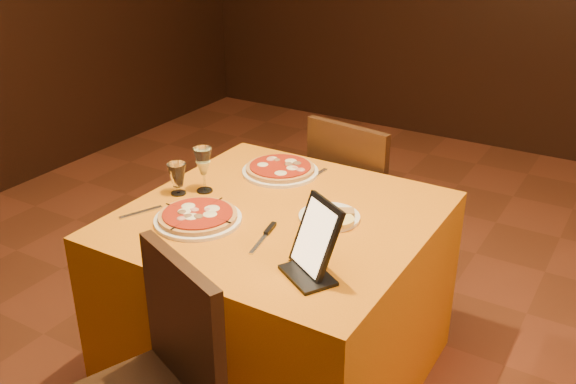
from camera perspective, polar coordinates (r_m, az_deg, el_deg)
The scene contains 11 objects.
main_table at distance 2.60m, azimuth -0.73°, elevation -9.30°, with size 1.10×1.10×0.75m, color #CB6D0D.
chair_main_far at distance 3.19m, azimuth 6.94°, elevation -0.96°, with size 0.42×0.42×0.91m, color black, non-canonical shape.
pizza_near at distance 2.37m, azimuth -8.01°, elevation -2.26°, with size 0.32×0.32×0.03m.
pizza_far at distance 2.76m, azimuth -0.69°, elevation 1.99°, with size 0.33×0.33×0.03m.
cutlet_dish at distance 2.38m, azimuth 3.69°, elevation -2.09°, with size 0.23×0.23×0.03m.
wine_glass at distance 2.57m, azimuth -7.52°, elevation 1.98°, with size 0.06×0.06×0.19m, color #EFF38A, non-canonical shape.
water_glass at distance 2.58m, azimuth -9.80°, elevation 1.15°, with size 0.06×0.06×0.13m, color white, non-canonical shape.
tablet at distance 2.01m, azimuth 2.50°, elevation -3.99°, with size 0.18×0.02×0.24m, color black.
knife at distance 2.23m, azimuth -2.40°, elevation -4.36°, with size 0.19×0.02×0.01m, color #B4B3BA.
fork_near at distance 2.48m, azimuth -12.94°, elevation -1.78°, with size 0.17×0.02×0.01m, color #A3A3A9.
fork_far at distance 2.73m, azimuth 2.40°, elevation 1.42°, with size 0.18×0.02×0.01m, color silver.
Camera 1 is at (0.70, -1.47, 1.85)m, focal length 40.00 mm.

